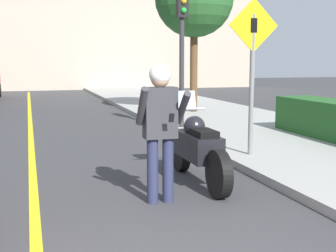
% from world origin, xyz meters
% --- Properties ---
extents(road_center_line, '(0.12, 36.00, 0.01)m').
position_xyz_m(road_center_line, '(-0.60, 6.00, 0.00)').
color(road_center_line, yellow).
rests_on(road_center_line, ground).
extents(building_backdrop, '(28.00, 1.20, 7.80)m').
position_xyz_m(building_backdrop, '(0.00, 26.00, 3.90)').
color(building_backdrop, '#B2A38E').
rests_on(building_backdrop, ground).
extents(motorcycle, '(0.62, 2.21, 1.30)m').
position_xyz_m(motorcycle, '(1.70, 3.07, 0.51)').
color(motorcycle, black).
rests_on(motorcycle, ground).
extents(person_biker, '(0.59, 0.47, 1.74)m').
position_xyz_m(person_biker, '(0.92, 2.29, 1.06)').
color(person_biker, '#282D4C').
rests_on(person_biker, ground).
extents(crossing_sign, '(0.91, 0.08, 2.68)m').
position_xyz_m(crossing_sign, '(3.09, 4.14, 1.74)').
color(crossing_sign, slate).
rests_on(crossing_sign, sidewalk_curb).
extents(traffic_light, '(0.26, 0.30, 3.42)m').
position_xyz_m(traffic_light, '(3.02, 7.76, 2.52)').
color(traffic_light, '#2D2D30').
rests_on(traffic_light, sidewalk_curb).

